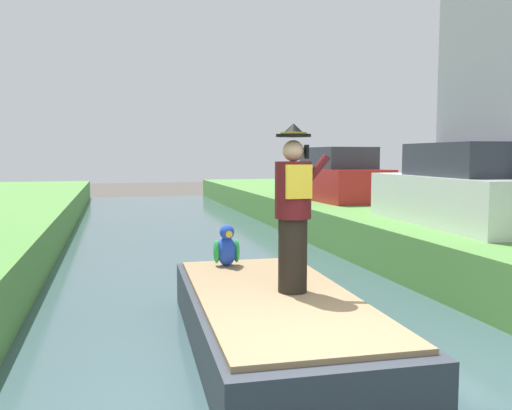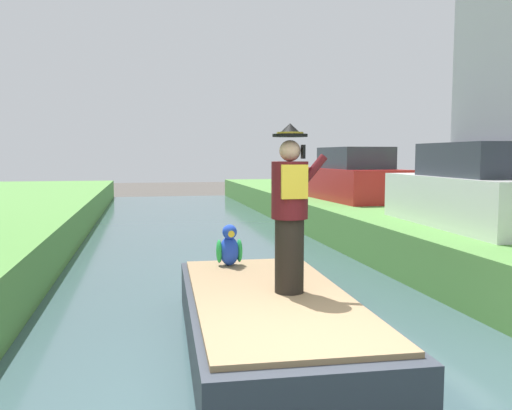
{
  "view_description": "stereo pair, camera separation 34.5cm",
  "coord_description": "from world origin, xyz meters",
  "views": [
    {
      "loc": [
        -1.67,
        -3.86,
        2.22
      ],
      "look_at": [
        0.0,
        2.48,
        1.61
      ],
      "focal_mm": 37.79,
      "sensor_mm": 36.0,
      "label": 1
    },
    {
      "loc": [
        -1.34,
        -3.94,
        2.22
      ],
      "look_at": [
        0.0,
        2.48,
        1.61
      ],
      "focal_mm": 37.79,
      "sensor_mm": 36.0,
      "label": 2
    }
  ],
  "objects": [
    {
      "name": "person_pirate",
      "position": [
        0.22,
        1.69,
        1.64
      ],
      "size": [
        0.61,
        0.42,
        1.85
      ],
      "rotation": [
        0.0,
        0.0,
        0.24
      ],
      "color": "black",
      "rests_on": "boat"
    },
    {
      "name": "parrot_plush",
      "position": [
        -0.21,
        3.26,
        0.95
      ],
      "size": [
        0.36,
        0.35,
        0.57
      ],
      "color": "blue",
      "rests_on": "boat"
    },
    {
      "name": "parked_car_red",
      "position": [
        4.52,
        10.59,
        1.56
      ],
      "size": [
        1.87,
        4.07,
        1.5
      ],
      "color": "red",
      "rests_on": "grass_bank_far"
    },
    {
      "name": "parked_car_white",
      "position": [
        4.52,
        4.72,
        1.56
      ],
      "size": [
        1.85,
        4.06,
        1.5
      ],
      "color": "white",
      "rests_on": "grass_bank_far"
    },
    {
      "name": "boat",
      "position": [
        0.0,
        1.69,
        0.4
      ],
      "size": [
        1.95,
        4.26,
        0.61
      ],
      "color": "#333842",
      "rests_on": "canal_water"
    }
  ]
}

